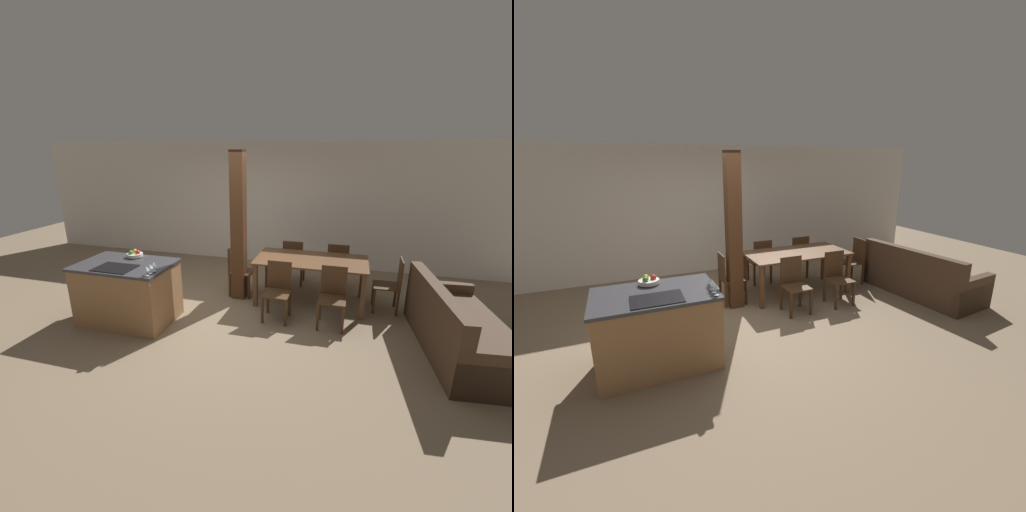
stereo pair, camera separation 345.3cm
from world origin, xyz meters
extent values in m
plane|color=#847056|center=(0.00, 0.00, 0.00)|extent=(16.00, 16.00, 0.00)
cube|color=silver|center=(0.00, 2.79, 1.35)|extent=(11.20, 0.08, 2.70)
cube|color=#9E7047|center=(-1.20, -0.60, 0.44)|extent=(1.36, 0.88, 0.88)
cube|color=#38383D|center=(-1.20, -0.60, 0.90)|extent=(1.40, 0.92, 0.04)
cube|color=black|center=(-1.20, -0.82, 0.93)|extent=(0.56, 0.40, 0.01)
cylinder|color=silver|center=(-1.24, -0.29, 0.96)|extent=(0.25, 0.25, 0.05)
sphere|color=red|center=(-1.18, -0.28, 1.01)|extent=(0.07, 0.07, 0.07)
sphere|color=gold|center=(-1.27, -0.24, 1.00)|extent=(0.07, 0.07, 0.07)
sphere|color=#3D8E38|center=(-1.28, -0.33, 1.01)|extent=(0.07, 0.07, 0.07)
cylinder|color=silver|center=(-0.58, -0.98, 0.94)|extent=(0.06, 0.06, 0.00)
cylinder|color=silver|center=(-0.58, -0.98, 0.97)|extent=(0.01, 0.01, 0.07)
cone|color=silver|center=(-0.58, -0.98, 1.04)|extent=(0.08, 0.08, 0.06)
cylinder|color=silver|center=(-0.58, -0.89, 0.94)|extent=(0.06, 0.06, 0.00)
cylinder|color=silver|center=(-0.58, -0.89, 0.97)|extent=(0.01, 0.01, 0.07)
cone|color=silver|center=(-0.58, -0.89, 1.04)|extent=(0.08, 0.08, 0.06)
cylinder|color=silver|center=(-0.58, -0.80, 0.94)|extent=(0.06, 0.06, 0.00)
cylinder|color=silver|center=(-0.58, -0.80, 0.97)|extent=(0.01, 0.01, 0.07)
cone|color=silver|center=(-0.58, -0.80, 1.04)|extent=(0.08, 0.08, 0.06)
cube|color=brown|center=(1.39, 0.81, 0.76)|extent=(1.85, 0.97, 0.03)
cube|color=brown|center=(0.53, 0.39, 0.37)|extent=(0.07, 0.07, 0.75)
cube|color=brown|center=(2.25, 0.39, 0.37)|extent=(0.07, 0.07, 0.75)
cube|color=brown|center=(0.53, 1.23, 0.37)|extent=(0.07, 0.07, 0.75)
cube|color=brown|center=(2.25, 1.23, 0.37)|extent=(0.07, 0.07, 0.75)
cube|color=#472D19|center=(0.98, 0.02, 0.43)|extent=(0.40, 0.40, 0.02)
cube|color=#472D19|center=(0.98, 0.21, 0.67)|extent=(0.38, 0.02, 0.45)
cube|color=#472D19|center=(0.80, -0.16, 0.21)|extent=(0.04, 0.04, 0.42)
cube|color=#472D19|center=(1.15, -0.16, 0.21)|extent=(0.04, 0.04, 0.42)
cube|color=#472D19|center=(0.80, 0.20, 0.21)|extent=(0.04, 0.04, 0.42)
cube|color=#472D19|center=(1.15, 0.20, 0.21)|extent=(0.04, 0.04, 0.42)
cube|color=#472D19|center=(1.81, 0.02, 0.43)|extent=(0.40, 0.40, 0.02)
cube|color=#472D19|center=(1.81, 0.21, 0.67)|extent=(0.38, 0.02, 0.45)
cube|color=#472D19|center=(1.63, -0.16, 0.21)|extent=(0.04, 0.04, 0.42)
cube|color=#472D19|center=(1.99, -0.16, 0.21)|extent=(0.04, 0.04, 0.42)
cube|color=#472D19|center=(1.63, 0.20, 0.21)|extent=(0.04, 0.04, 0.42)
cube|color=#472D19|center=(1.99, 0.20, 0.21)|extent=(0.04, 0.04, 0.42)
cube|color=#472D19|center=(0.98, 1.59, 0.43)|extent=(0.40, 0.40, 0.02)
cube|color=#472D19|center=(0.98, 1.40, 0.67)|extent=(0.38, 0.02, 0.45)
cube|color=#472D19|center=(1.15, 1.77, 0.21)|extent=(0.04, 0.04, 0.42)
cube|color=#472D19|center=(0.80, 1.77, 0.21)|extent=(0.04, 0.04, 0.42)
cube|color=#472D19|center=(1.15, 1.42, 0.21)|extent=(0.04, 0.04, 0.42)
cube|color=#472D19|center=(0.80, 1.42, 0.21)|extent=(0.04, 0.04, 0.42)
cube|color=#472D19|center=(1.81, 1.59, 0.43)|extent=(0.40, 0.40, 0.02)
cube|color=#472D19|center=(1.81, 1.40, 0.67)|extent=(0.38, 0.02, 0.45)
cube|color=#472D19|center=(1.99, 1.77, 0.21)|extent=(0.04, 0.04, 0.42)
cube|color=#472D19|center=(1.63, 1.77, 0.21)|extent=(0.04, 0.04, 0.42)
cube|color=#472D19|center=(1.99, 1.42, 0.21)|extent=(0.04, 0.04, 0.42)
cube|color=#472D19|center=(1.63, 1.42, 0.21)|extent=(0.04, 0.04, 0.42)
cube|color=#472D19|center=(0.17, 0.81, 0.43)|extent=(0.40, 0.40, 0.02)
cube|color=#472D19|center=(-0.02, 0.81, 0.67)|extent=(0.02, 0.38, 0.45)
cube|color=#472D19|center=(0.35, 0.63, 0.21)|extent=(0.04, 0.04, 0.42)
cube|color=#472D19|center=(0.35, 0.98, 0.21)|extent=(0.04, 0.04, 0.42)
cube|color=#472D19|center=(-0.01, 0.63, 0.21)|extent=(0.04, 0.04, 0.42)
cube|color=#472D19|center=(-0.01, 0.98, 0.21)|extent=(0.04, 0.04, 0.42)
cube|color=#472D19|center=(2.62, 0.81, 0.43)|extent=(0.40, 0.40, 0.02)
cube|color=#472D19|center=(2.81, 0.81, 0.67)|extent=(0.02, 0.38, 0.45)
cube|color=#472D19|center=(2.44, 0.98, 0.21)|extent=(0.04, 0.04, 0.42)
cube|color=#472D19|center=(2.44, 0.63, 0.21)|extent=(0.04, 0.04, 0.42)
cube|color=#472D19|center=(2.79, 0.98, 0.21)|extent=(0.04, 0.04, 0.42)
cube|color=#472D19|center=(2.79, 0.63, 0.21)|extent=(0.04, 0.04, 0.42)
cube|color=#473323|center=(3.49, -0.18, 0.23)|extent=(1.13, 2.12, 0.46)
cube|color=#473323|center=(3.11, -0.22, 0.67)|extent=(0.38, 2.04, 0.43)
cube|color=#473323|center=(3.59, -1.12, 0.30)|extent=(0.93, 0.24, 0.60)
cube|color=#473323|center=(3.39, 0.76, 0.30)|extent=(0.93, 0.24, 0.60)
cube|color=#4C2D19|center=(0.16, 0.66, 1.27)|extent=(0.23, 0.23, 2.54)
camera|label=1|loc=(1.98, -4.69, 2.57)|focal=24.00mm
camera|label=2|loc=(-1.47, -4.50, 2.41)|focal=24.00mm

